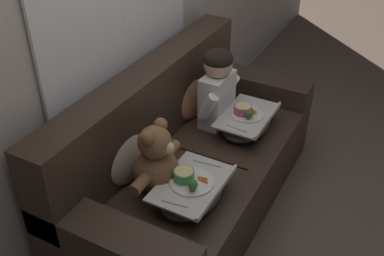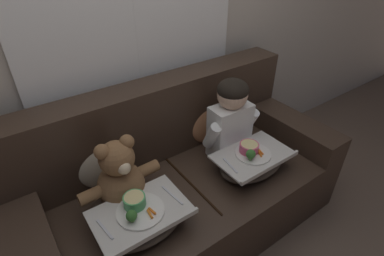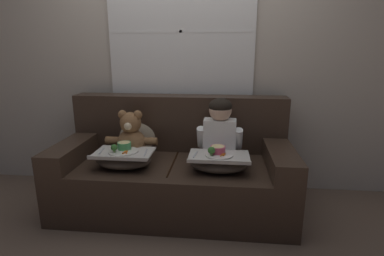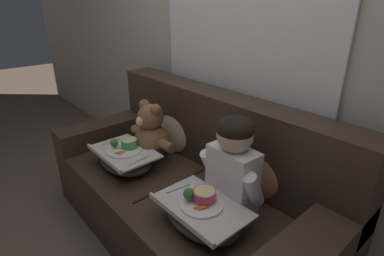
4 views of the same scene
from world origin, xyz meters
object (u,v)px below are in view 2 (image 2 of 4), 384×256
throw_pillow_behind_child (210,117)px  teddy_bear (121,178)px  couch (180,185)px  child_figure (231,115)px  lap_tray_child (252,161)px  lap_tray_teddy (141,219)px  throw_pillow_behind_teddy (105,157)px

throw_pillow_behind_child → teddy_bear: teddy_bear is taller
couch → child_figure: size_ratio=3.63×
throw_pillow_behind_child → lap_tray_child: (-0.00, -0.44, -0.11)m
teddy_bear → lap_tray_teddy: teddy_bear is taller
couch → teddy_bear: size_ratio=4.31×
child_figure → lap_tray_child: size_ratio=1.15×
lap_tray_child → throw_pillow_behind_teddy: bearing=150.7°
lap_tray_teddy → child_figure: bearing=16.0°
throw_pillow_behind_child → lap_tray_teddy: bearing=-150.8°
child_figure → teddy_bear: child_figure is taller
couch → throw_pillow_behind_teddy: couch is taller
throw_pillow_behind_teddy → lap_tray_teddy: size_ratio=0.85×
throw_pillow_behind_child → child_figure: size_ratio=0.74×
couch → throw_pillow_behind_child: 0.52m
throw_pillow_behind_teddy → child_figure: (0.78, -0.21, 0.12)m
throw_pillow_behind_child → teddy_bear: bearing=-164.4°
throw_pillow_behind_child → lap_tray_teddy: size_ratio=0.85×
throw_pillow_behind_teddy → throw_pillow_behind_child: bearing=0.0°
throw_pillow_behind_teddy → child_figure: 0.82m
child_figure → lap_tray_teddy: 0.84m
couch → throw_pillow_behind_teddy: size_ratio=4.92×
teddy_bear → lap_tray_teddy: size_ratio=0.98×
lap_tray_child → lap_tray_teddy: bearing=180.0°
couch → teddy_bear: 0.48m
teddy_bear → lap_tray_child: bearing=-15.7°
child_figure → teddy_bear: bearing=-179.6°
lap_tray_child → lap_tray_teddy: (-0.78, 0.00, -0.00)m
throw_pillow_behind_child → child_figure: child_figure is taller
throw_pillow_behind_child → teddy_bear: (-0.78, -0.22, -0.00)m
child_figure → lap_tray_teddy: bearing=-164.0°
teddy_bear → throw_pillow_behind_child: bearing=15.6°
couch → lap_tray_child: bearing=-31.9°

